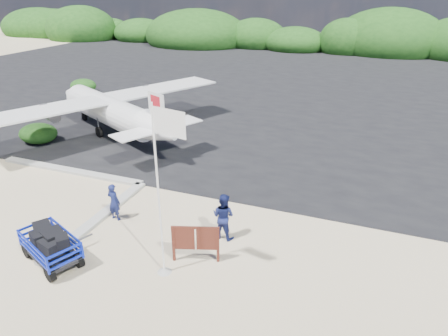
# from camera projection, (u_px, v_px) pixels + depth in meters

# --- Properties ---
(ground) EXTENTS (160.00, 160.00, 0.00)m
(ground) POSITION_uv_depth(u_px,v_px,m) (175.00, 262.00, 14.88)
(ground) COLOR beige
(asphalt_apron) EXTENTS (90.00, 50.00, 0.04)m
(asphalt_apron) POSITION_uv_depth(u_px,v_px,m) (311.00, 86.00, 40.33)
(asphalt_apron) COLOR #B2B2B2
(asphalt_apron) RESTS_ON ground
(lagoon) EXTENTS (9.00, 7.00, 0.40)m
(lagoon) POSITION_uv_depth(u_px,v_px,m) (21.00, 201.00, 19.05)
(lagoon) COLOR #B2B2B2
(lagoon) RESTS_ON ground
(vegetation_band) EXTENTS (124.00, 8.00, 4.40)m
(vegetation_band) POSITION_uv_depth(u_px,v_px,m) (338.00, 51.00, 61.54)
(vegetation_band) COLOR #B2B2B2
(vegetation_band) RESTS_ON ground
(baggage_cart) EXTENTS (3.10, 2.49, 1.35)m
(baggage_cart) POSITION_uv_depth(u_px,v_px,m) (54.00, 261.00, 14.93)
(baggage_cart) COLOR #0D23C6
(baggage_cart) RESTS_ON ground
(flagpole) EXTENTS (1.34, 0.78, 6.28)m
(flagpole) POSITION_uv_depth(u_px,v_px,m) (165.00, 272.00, 14.38)
(flagpole) COLOR white
(flagpole) RESTS_ON ground
(signboard) EXTENTS (1.83, 0.76, 1.54)m
(signboard) POSITION_uv_depth(u_px,v_px,m) (196.00, 261.00, 14.97)
(signboard) COLOR #592519
(signboard) RESTS_ON ground
(crew_a) EXTENTS (0.67, 0.49, 1.72)m
(crew_a) POSITION_uv_depth(u_px,v_px,m) (114.00, 202.00, 17.27)
(crew_a) COLOR navy
(crew_a) RESTS_ON ground
(crew_b) EXTENTS (1.06, 0.89, 1.97)m
(crew_b) POSITION_uv_depth(u_px,v_px,m) (223.00, 216.00, 15.98)
(crew_b) COLOR navy
(crew_b) RESTS_ON ground
(aircraft_small) EXTENTS (10.81, 10.81, 2.77)m
(aircraft_small) POSITION_uv_depth(u_px,v_px,m) (230.00, 75.00, 45.27)
(aircraft_small) COLOR #B2B2B2
(aircraft_small) RESTS_ON ground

